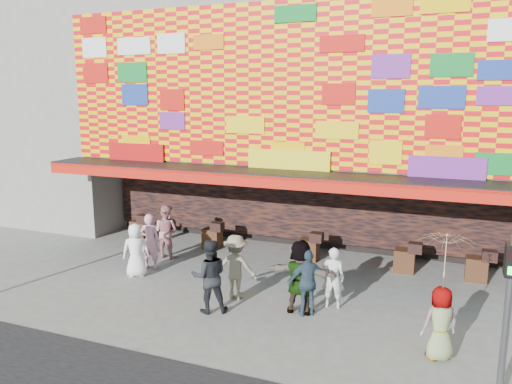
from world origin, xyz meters
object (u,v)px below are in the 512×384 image
Objects in this scene: ped_g at (440,323)px; ped_c at (209,276)px; ped_h at (333,278)px; ped_i at (166,231)px; ped_a at (136,250)px; signal_right at (508,301)px; ped_d at (236,267)px; ped_e at (308,282)px; ped_b at (150,241)px; ped_f at (300,277)px; parasol at (445,256)px.

ped_c is at bearing -34.05° from ped_g.
ped_h is 6.33m from ped_i.
ped_c is at bearing 123.69° from ped_a.
signal_right reaches higher than ped_d.
signal_right is 6.65m from ped_d.
ped_h is at bearing -179.52° from ped_d.
ped_h is (-3.63, 2.76, -1.07)m from signal_right.
ped_c is (3.15, -1.41, 0.13)m from ped_a.
ped_i reaches higher than ped_g.
ped_d reaches higher than ped_e.
ped_e is at bearing 153.71° from ped_b.
ped_d is at bearing -45.04° from ped_g.
ped_d is 5.25m from ped_g.
ped_f reaches higher than ped_c.
ped_d is 1.03× the size of ped_e.
ped_a is 1.01× the size of ped_h.
ped_d is at bearing 165.73° from parasol.
ped_h is at bearing -141.29° from ped_f.
ped_h is (0.47, 0.66, -0.05)m from ped_e.
ped_e is 0.81m from ped_h.
signal_right is 10.19m from ped_b.
ped_d is 4.21m from ped_i.
ped_g is at bearing 136.44° from ped_a.
ped_h is at bearing 147.50° from ped_a.
ped_b is at bearing -46.76° from ped_g.
ped_c is at bearing 176.72° from parasol.
ped_g is at bearing 140.49° from ped_h.
ped_e is 1.06× the size of ped_h.
ped_b is 0.95× the size of ped_c.
parasol is at bearing 134.32° from signal_right.
ped_f reaches higher than ped_h.
ped_d is at bearing -41.37° from ped_e.
signal_right is 1.86m from ped_g.
ped_c is 4.64m from ped_i.
ped_i is at bearing -53.38° from ped_g.
ped_d is 5.41m from parasol.
ped_a is 0.91× the size of ped_b.
ped_c is 1.20× the size of ped_g.
ped_i is at bearing -41.34° from ped_d.
ped_b is (0.02, 0.71, 0.08)m from ped_a.
ped_d is at bearing 150.15° from ped_i.
parasol is at bearing 159.09° from ped_f.
ped_f is (1.82, -0.21, 0.06)m from ped_d.
ped_a is at bearing -53.52° from ped_c.
ped_i is (-0.15, 1.16, 0.00)m from ped_b.
ped_f is 5.91m from ped_i.
signal_right is at bearing 119.35° from ped_e.
parasol reaches higher than ped_f.
ped_f is (5.23, -0.63, 0.13)m from ped_a.
parasol is (8.62, -3.59, 1.31)m from ped_i.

